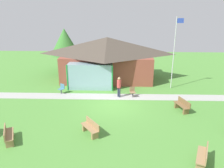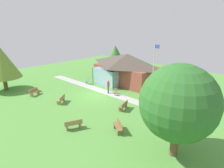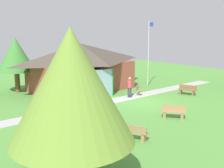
# 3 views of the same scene
# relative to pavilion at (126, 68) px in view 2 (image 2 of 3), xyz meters

# --- Properties ---
(ground_plane) EXTENTS (44.00, 44.00, 0.00)m
(ground_plane) POSITION_rel_pavilion_xyz_m (1.02, -6.66, -2.25)
(ground_plane) COLOR #54933D
(pavilion) EXTENTS (9.91, 6.79, 4.31)m
(pavilion) POSITION_rel_pavilion_xyz_m (0.00, 0.00, 0.00)
(pavilion) COLOR brown
(pavilion) RESTS_ON ground_plane
(footpath) EXTENTS (23.30, 1.50, 0.03)m
(footpath) POSITION_rel_pavilion_xyz_m (1.02, -4.98, -2.23)
(footpath) COLOR #ADADA8
(footpath) RESTS_ON ground_plane
(flagpole) EXTENTS (0.64, 0.08, 6.40)m
(flagpole) POSITION_rel_pavilion_xyz_m (6.18, -2.54, 1.25)
(flagpole) COLOR silver
(flagpole) RESTS_ON ground_plane
(bench_front_center) EXTENTS (1.25, 1.47, 0.84)m
(bench_front_center) POSITION_rel_pavilion_xyz_m (-0.25, -10.84, -1.85)
(bench_front_center) COLOR #9E7A51
(bench_front_center) RESTS_ON ground_plane
(bench_front_right) EXTENTS (0.98, 1.55, 0.84)m
(bench_front_right) POSITION_rel_pavilion_xyz_m (5.42, -13.27, -1.85)
(bench_front_right) COLOR #9E7A51
(bench_front_right) RESTS_ON ground_plane
(bench_lawn_far_right) EXTENTS (1.51, 1.16, 0.84)m
(bench_lawn_far_right) POSITION_rel_pavilion_xyz_m (8.41, -10.94, -1.85)
(bench_lawn_far_right) COLOR brown
(bench_lawn_far_right) RESTS_ON ground_plane
(bench_mid_right) EXTENTS (0.90, 1.56, 0.84)m
(bench_mid_right) POSITION_rel_pavilion_xyz_m (5.94, -7.43, -1.85)
(bench_mid_right) COLOR brown
(bench_mid_right) RESTS_ON ground_plane
(bench_front_left) EXTENTS (1.03, 1.55, 0.84)m
(bench_front_left) POSITION_rel_pavilion_xyz_m (-4.71, -11.81, -1.85)
(bench_front_left) COLOR #9E7A51
(bench_front_left) RESTS_ON ground_plane
(patio_chair_lawn_spare) EXTENTS (0.53, 0.53, 0.86)m
(patio_chair_lawn_spare) POSITION_rel_pavilion_xyz_m (2.48, -4.95, -1.83)
(patio_chair_lawn_spare) COLOR #8C6B4C
(patio_chair_lawn_spare) RESTS_ON ground_plane
(patio_chair_west) EXTENTS (0.59, 0.59, 0.86)m
(patio_chair_west) POSITION_rel_pavilion_xyz_m (-3.63, -4.39, -1.83)
(patio_chair_west) COLOR teal
(patio_chair_west) RESTS_ON ground_plane
(visitor_on_path) EXTENTS (0.34, 0.34, 1.74)m
(visitor_on_path) POSITION_rel_pavilion_xyz_m (1.35, -5.03, -1.23)
(visitor_on_path) COLOR #2D3347
(visitor_on_path) RESTS_ON ground_plane
(tree_behind_pavilion_left) EXTENTS (3.34, 3.34, 4.91)m
(tree_behind_pavilion_left) POSITION_rel_pavilion_xyz_m (-4.95, 3.01, 1.13)
(tree_behind_pavilion_left) COLOR brown
(tree_behind_pavilion_left) RESTS_ON ground_plane
(tree_lawn_corner) EXTENTS (4.46, 4.46, 5.73)m
(tree_lawn_corner) POSITION_rel_pavilion_xyz_m (-9.34, -13.50, 1.46)
(tree_lawn_corner) COLOR brown
(tree_lawn_corner) RESTS_ON ground_plane
(tree_far_east) EXTENTS (4.96, 4.96, 6.27)m
(tree_far_east) POSITION_rel_pavilion_xyz_m (13.08, -10.59, 1.52)
(tree_far_east) COLOR brown
(tree_far_east) RESTS_ON ground_plane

